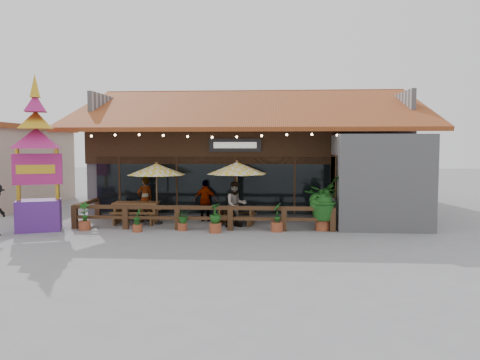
# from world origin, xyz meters

# --- Properties ---
(ground) EXTENTS (100.00, 100.00, 0.00)m
(ground) POSITION_xyz_m (0.00, 0.00, 0.00)
(ground) COLOR gray
(ground) RESTS_ON ground
(restaurant_building) EXTENTS (15.50, 14.73, 6.09)m
(restaurant_building) POSITION_xyz_m (0.26, 6.61, 2.21)
(restaurant_building) COLOR #9E9DA2
(restaurant_building) RESTS_ON ground
(patio_railing) EXTENTS (10.00, 2.60, 0.92)m
(patio_railing) POSITION_xyz_m (-2.25, -0.27, 0.61)
(patio_railing) COLOR #4C331B
(patio_railing) RESTS_ON ground
(umbrella_left) EXTENTS (3.08, 3.08, 2.53)m
(umbrella_left) POSITION_xyz_m (-3.62, 0.83, 2.21)
(umbrella_left) COLOR brown
(umbrella_left) RESTS_ON ground
(umbrella_right) EXTENTS (3.00, 3.00, 2.60)m
(umbrella_right) POSITION_xyz_m (-0.35, 0.78, 2.27)
(umbrella_right) COLOR brown
(umbrella_right) RESTS_ON ground
(picnic_table_left) EXTENTS (1.88, 1.65, 0.87)m
(picnic_table_left) POSITION_xyz_m (-4.50, 0.88, 0.59)
(picnic_table_left) COLOR brown
(picnic_table_left) RESTS_ON ground
(picnic_table_right) EXTENTS (1.62, 1.46, 0.69)m
(picnic_table_right) POSITION_xyz_m (-0.36, 0.82, 0.47)
(picnic_table_right) COLOR brown
(picnic_table_right) RESTS_ON ground
(thai_sign_tower) EXTENTS (2.97, 2.97, 6.24)m
(thai_sign_tower) POSITION_xyz_m (-7.66, -1.00, 3.30)
(thai_sign_tower) COLOR #552383
(thai_sign_tower) RESTS_ON ground
(tropical_plant) EXTENTS (1.73, 1.84, 2.04)m
(tropical_plant) POSITION_xyz_m (2.96, -0.24, 1.17)
(tropical_plant) COLOR brown
(tropical_plant) RESTS_ON ground
(diner_a) EXTENTS (0.82, 0.79, 1.89)m
(diner_a) POSITION_xyz_m (-4.24, 1.28, 0.95)
(diner_a) COLOR #321F10
(diner_a) RESTS_ON ground
(diner_b) EXTENTS (1.06, 0.96, 1.78)m
(diner_b) POSITION_xyz_m (-0.35, 0.17, 0.89)
(diner_b) COLOR #321F10
(diner_b) RESTS_ON ground
(diner_c) EXTENTS (1.07, 0.56, 1.74)m
(diner_c) POSITION_xyz_m (-1.72, 1.56, 0.87)
(diner_c) COLOR #321F10
(diner_c) RESTS_ON ground
(planter_a) EXTENTS (0.44, 0.44, 1.07)m
(planter_a) POSITION_xyz_m (-5.98, -0.82, 0.45)
(planter_a) COLOR brown
(planter_a) RESTS_ON ground
(planter_b) EXTENTS (0.35, 0.35, 0.85)m
(planter_b) POSITION_xyz_m (-3.90, -1.04, 0.39)
(planter_b) COLOR brown
(planter_b) RESTS_ON ground
(planter_c) EXTENTS (0.68, 0.65, 0.86)m
(planter_c) POSITION_xyz_m (-2.29, -0.65, 0.49)
(planter_c) COLOR brown
(planter_c) RESTS_ON ground
(planter_d) EXTENTS (0.56, 0.56, 1.08)m
(planter_d) POSITION_xyz_m (-1.00, -1.00, 0.52)
(planter_d) COLOR brown
(planter_d) RESTS_ON ground
(planter_e) EXTENTS (0.44, 0.44, 1.07)m
(planter_e) POSITION_xyz_m (1.25, -0.65, 0.45)
(planter_e) COLOR brown
(planter_e) RESTS_ON ground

